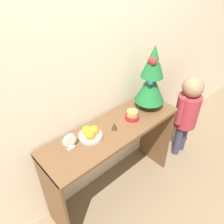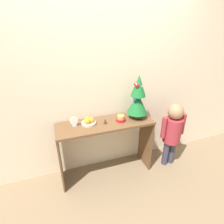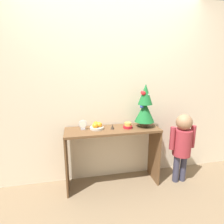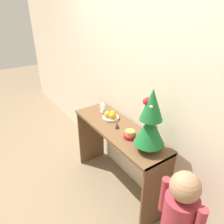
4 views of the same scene
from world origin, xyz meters
name	(u,v)px [view 4 (image 4 of 4)]	position (x,y,z in m)	size (l,w,h in m)	color
ground_plane	(104,193)	(0.00, 0.00, 0.00)	(12.00, 12.00, 0.00)	#7A664C
back_wall	(139,83)	(0.00, 0.44, 1.25)	(7.00, 0.05, 2.50)	beige
console_table	(118,143)	(0.00, 0.20, 0.62)	(1.23, 0.39, 0.81)	brown
mini_tree	(151,122)	(0.44, 0.20, 1.09)	(0.26, 0.26, 0.58)	#4C3828
fruit_bowl	(111,116)	(-0.20, 0.24, 0.85)	(0.18, 0.18, 0.09)	#B7B2A8
singing_bowl	(130,135)	(0.20, 0.19, 0.84)	(0.12, 0.12, 0.08)	#AD1923
desk_clock	(103,108)	(-0.38, 0.24, 0.87)	(0.11, 0.04, 0.13)	#B2B2B7
figurine	(117,125)	(-0.01, 0.18, 0.84)	(0.05, 0.05, 0.07)	#382D23
child_figure	(179,214)	(0.95, 0.07, 0.61)	(0.38, 0.24, 0.99)	#38384C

